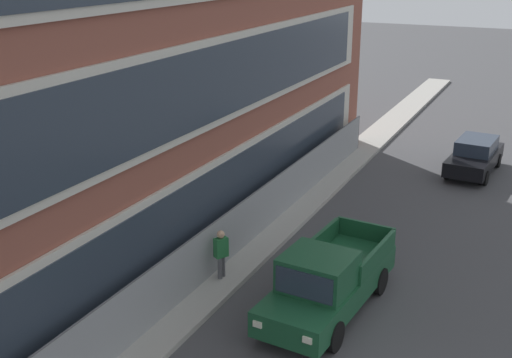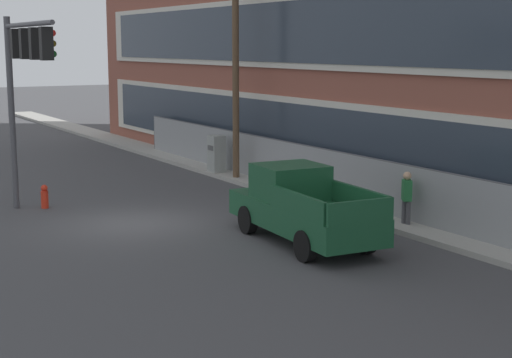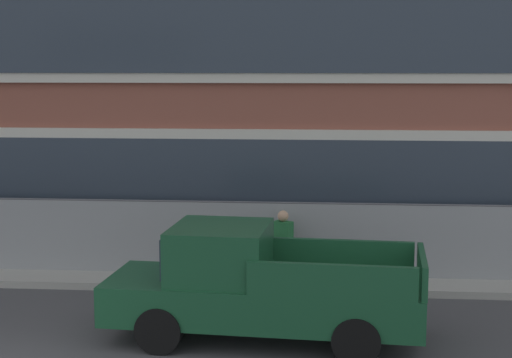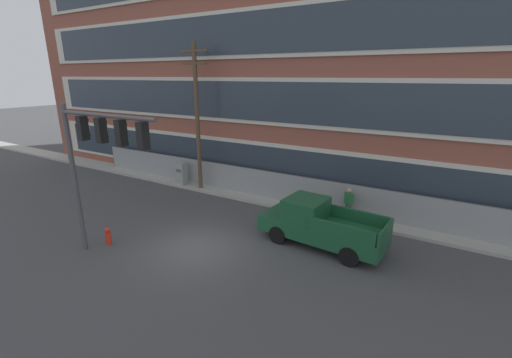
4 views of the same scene
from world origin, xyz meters
TOP-DOWN VIEW (x-y plane):
  - ground_plane at (0.00, 0.00)m, footprint 160.00×160.00m
  - sidewalk_building_side at (0.00, 6.71)m, footprint 80.00×1.63m
  - brick_mill_building at (-0.66, 13.30)m, footprint 44.00×12.15m
  - chain_link_fence at (2.56, 6.92)m, footprint 33.96×0.06m
  - traffic_signal_mast at (-2.40, -2.43)m, footprint 5.07×0.43m
  - pickup_truck_dark_green at (4.39, 3.11)m, footprint 5.66×2.34m
  - utility_pole_near_corner at (-4.93, 6.28)m, footprint 2.04×0.26m
  - electrical_cabinet at (-6.49, 6.24)m, footprint 0.65×0.56m
  - pedestrian_near_cabinet at (4.69, 6.56)m, footprint 0.47×0.41m
  - fire_hydrant at (-3.59, -1.64)m, footprint 0.24×0.24m

SIDE VIEW (x-z plane):
  - ground_plane at x=0.00m, z-range 0.00..0.00m
  - sidewalk_building_side at x=0.00m, z-range 0.00..0.16m
  - fire_hydrant at x=-3.59m, z-range -0.01..0.77m
  - electrical_cabinet at x=-6.49m, z-range 0.00..1.66m
  - chain_link_fence at x=2.56m, z-range 0.02..1.84m
  - pickup_truck_dark_green at x=4.39m, z-range -0.06..1.98m
  - pedestrian_near_cabinet at x=4.69m, z-range 0.13..1.82m
  - traffic_signal_mast at x=-2.40m, z-range 1.50..7.67m
  - utility_pole_near_corner at x=-4.93m, z-range 0.40..9.47m
  - brick_mill_building at x=-0.66m, z-range 0.01..15.25m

